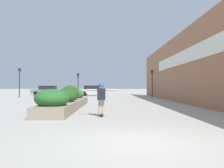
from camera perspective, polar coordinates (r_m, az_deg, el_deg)
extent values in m
plane|color=#ADA89E|center=(6.25, 7.06, -13.18)|extent=(300.00, 300.00, 0.00)
cube|color=#9E6647|center=(21.56, 16.32, 3.69)|extent=(0.60, 38.47, 5.94)
cube|color=silver|center=(21.53, 15.45, 5.72)|extent=(0.06, 17.88, 1.07)
cube|color=gray|center=(15.73, -10.10, -4.67)|extent=(1.52, 10.78, 0.49)
ellipsoid|color=#286028|center=(11.80, -13.58, -3.21)|extent=(1.60, 1.70, 0.88)
ellipsoid|color=#234C1E|center=(14.59, -10.92, -2.76)|extent=(1.47, 1.32, 0.85)
ellipsoid|color=#234C1E|center=(16.90, -9.54, -2.16)|extent=(1.19, 1.10, 1.10)
ellipsoid|color=#33702D|center=(19.46, -8.48, -2.23)|extent=(1.42, 1.21, 0.85)
cube|color=black|center=(11.57, -2.46, -6.96)|extent=(0.24, 0.76, 0.01)
cylinder|color=beige|center=(11.83, -2.90, -7.10)|extent=(0.06, 0.05, 0.05)
cylinder|color=beige|center=(11.84, -2.07, -7.10)|extent=(0.06, 0.05, 0.05)
cylinder|color=beige|center=(11.31, -2.88, -7.40)|extent=(0.06, 0.05, 0.05)
cylinder|color=beige|center=(11.31, -2.01, -7.40)|extent=(0.06, 0.05, 0.05)
cylinder|color=tan|center=(11.53, -2.86, -5.29)|extent=(0.13, 0.13, 0.67)
cylinder|color=tan|center=(11.53, -2.07, -5.29)|extent=(0.13, 0.13, 0.67)
cube|color=#4C4C51|center=(11.52, -2.46, -4.23)|extent=(0.25, 0.21, 0.24)
cube|color=black|center=(11.50, -2.46, -2.34)|extent=(0.38, 0.21, 0.52)
cylinder|color=tan|center=(11.50, -4.62, -1.35)|extent=(0.50, 0.11, 0.09)
cylinder|color=tan|center=(11.51, -0.30, -1.36)|extent=(0.50, 0.11, 0.09)
sphere|color=tan|center=(11.49, -2.46, -0.50)|extent=(0.22, 0.22, 0.22)
sphere|color=blue|center=(11.49, -2.46, -0.31)|extent=(0.25, 0.25, 0.25)
cube|color=slate|center=(38.70, -14.68, -1.66)|extent=(4.44, 1.78, 0.61)
cube|color=black|center=(38.65, -14.43, -0.79)|extent=(2.44, 1.56, 0.56)
cylinder|color=black|center=(38.26, -16.99, -2.12)|extent=(0.68, 0.22, 0.68)
cylinder|color=black|center=(39.88, -16.31, -2.06)|extent=(0.68, 0.22, 0.68)
cylinder|color=black|center=(37.57, -12.96, -2.16)|extent=(0.68, 0.22, 0.68)
cylinder|color=black|center=(39.22, -12.43, -2.10)|extent=(0.68, 0.22, 0.68)
cube|color=#BCBCC1|center=(37.45, -4.41, -1.70)|extent=(3.97, 1.92, 0.62)
cube|color=black|center=(37.45, -4.65, -0.79)|extent=(2.19, 1.69, 0.57)
cylinder|color=black|center=(38.30, -2.48, -2.15)|extent=(0.68, 0.22, 0.68)
cylinder|color=black|center=(36.48, -2.57, -2.22)|extent=(0.68, 0.22, 0.68)
cylinder|color=black|center=(38.46, -6.15, -2.14)|extent=(0.68, 0.22, 0.68)
cylinder|color=black|center=(36.65, -6.43, -2.21)|extent=(0.68, 0.22, 0.68)
cylinder|color=black|center=(32.49, -7.76, -0.70)|extent=(0.11, 0.11, 2.63)
cube|color=black|center=(32.53, -7.75, 2.02)|extent=(0.28, 0.20, 0.45)
sphere|color=#2D2823|center=(32.42, -7.78, 2.30)|extent=(0.15, 0.15, 0.15)
sphere|color=#2D2823|center=(32.41, -7.78, 2.03)|extent=(0.15, 0.15, 0.15)
sphere|color=green|center=(32.40, -7.78, 1.77)|extent=(0.15, 0.15, 0.15)
cylinder|color=black|center=(32.57, 9.17, -0.34)|extent=(0.11, 0.11, 3.04)
cube|color=black|center=(32.62, 9.16, 2.73)|extent=(0.28, 0.20, 0.45)
sphere|color=#2D2823|center=(32.51, 9.20, 3.00)|extent=(0.15, 0.15, 0.15)
sphere|color=#2D2823|center=(32.50, 9.20, 2.74)|extent=(0.15, 0.15, 0.15)
sphere|color=green|center=(32.49, 9.20, 2.48)|extent=(0.15, 0.15, 0.15)
cylinder|color=black|center=(33.53, -20.43, -0.14)|extent=(0.11, 0.11, 3.24)
cube|color=black|center=(33.60, -20.41, 3.01)|extent=(0.28, 0.20, 0.45)
sphere|color=#2D2823|center=(33.49, -20.48, 3.28)|extent=(0.15, 0.15, 0.15)
sphere|color=#2D2823|center=(33.48, -20.48, 3.03)|extent=(0.15, 0.15, 0.15)
sphere|color=green|center=(33.48, -20.48, 2.77)|extent=(0.15, 0.15, 0.15)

